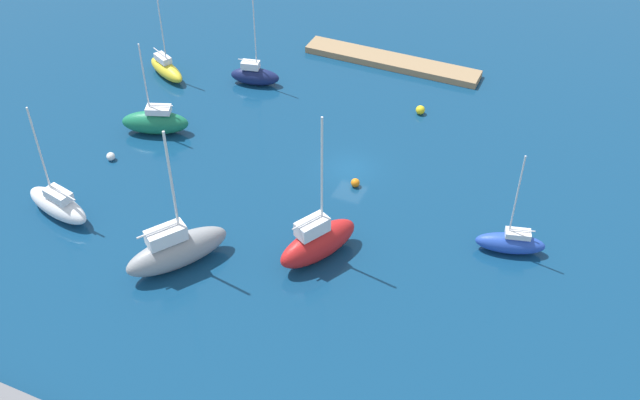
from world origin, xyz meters
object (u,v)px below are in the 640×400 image
Objects in this scene: sailboat_green_off_beacon at (155,122)px; mooring_buoy_white at (111,156)px; sailboat_white_by_breakwater at (58,204)px; sailboat_navy_along_channel at (255,75)px; pier_dock at (392,61)px; mooring_buoy_orange at (355,183)px; sailboat_red_east_end at (318,242)px; sailboat_blue_west_end at (511,242)px; sailboat_yellow_lone_south at (166,69)px; mooring_buoy_yellow at (420,110)px; sailboat_gray_far_north at (176,249)px.

sailboat_green_off_beacon is 12.09× the size of mooring_buoy_white.
sailboat_white_by_breakwater is at bearing 95.23° from mooring_buoy_white.
sailboat_green_off_beacon is at bearing -123.63° from sailboat_navy_along_channel.
mooring_buoy_orange is at bearing 101.33° from pier_dock.
pier_dock is at bearing 36.81° from sailboat_red_east_end.
sailboat_blue_west_end is at bearing -175.59° from mooring_buoy_white.
mooring_buoy_white is at bearing -49.99° from sailboat_yellow_lone_south.
mooring_buoy_orange and mooring_buoy_white have the same top height.
sailboat_navy_along_channel is at bearing 66.00° from sailboat_red_east_end.
sailboat_white_by_breakwater is (4.82, 23.83, 0.11)m from sailboat_navy_along_channel.
sailboat_navy_along_channel is at bearing -36.15° from mooring_buoy_orange.
mooring_buoy_yellow is 28.36m from mooring_buoy_white.
sailboat_navy_along_channel is 11.11× the size of mooring_buoy_yellow.
sailboat_green_off_beacon is 0.90× the size of sailboat_white_by_breakwater.
sailboat_navy_along_channel is 12.91× the size of mooring_buoy_orange.
mooring_buoy_yellow is (-20.84, -12.59, -0.76)m from sailboat_green_off_beacon.
sailboat_red_east_end is 21.46m from mooring_buoy_yellow.
pier_dock is at bearing 26.55° from sailboat_gray_far_north.
sailboat_red_east_end is at bearing -27.68° from sailboat_gray_far_north.
sailboat_red_east_end is at bearing -157.06° from sailboat_white_by_breakwater.
sailboat_green_off_beacon reaches higher than pier_dock.
sailboat_green_off_beacon is 12.09× the size of mooring_buoy_orange.
sailboat_yellow_lone_south reaches higher than sailboat_green_off_beacon.
sailboat_navy_along_channel is 16.72m from mooring_buoy_yellow.
mooring_buoy_orange is at bearing 2.39° from sailboat_gray_far_north.
sailboat_white_by_breakwater is at bearing 128.61° from sailboat_red_east_end.
sailboat_green_off_beacon is at bearing -80.64° from sailboat_white_by_breakwater.
mooring_buoy_yellow reaches higher than mooring_buoy_orange.
mooring_buoy_orange is (-8.42, -13.74, -1.14)m from sailboat_gray_far_north.
mooring_buoy_orange is 1.00× the size of mooring_buoy_white.
sailboat_green_off_beacon reaches higher than mooring_buoy_orange.
pier_dock is 1.93× the size of sailboat_navy_along_channel.
sailboat_white_by_breakwater is 11.57× the size of mooring_buoy_yellow.
sailboat_white_by_breakwater is at bearing -52.78° from sailboat_yellow_lone_south.
sailboat_red_east_end is 8.97m from mooring_buoy_orange.
mooring_buoy_yellow is (-9.96, -26.28, -1.08)m from sailboat_gray_far_north.
sailboat_green_off_beacon is 12.75m from sailboat_white_by_breakwater.
sailboat_navy_along_channel reaches higher than sailboat_green_off_beacon.
sailboat_navy_along_channel reaches higher than sailboat_yellow_lone_south.
pier_dock is 24.89× the size of mooring_buoy_white.
sailboat_red_east_end is (-8.99, -4.86, 0.03)m from sailboat_gray_far_north.
sailboat_gray_far_north is 14.96m from mooring_buoy_white.
mooring_buoy_yellow is (-21.46, -25.33, -0.68)m from sailboat_white_by_breakwater.
sailboat_blue_west_end is (-21.82, -11.21, -0.63)m from sailboat_gray_far_north.
pier_dock is 28.64m from sailboat_blue_west_end.
mooring_buoy_white is (1.31, 5.10, -0.82)m from sailboat_green_off_beacon.
sailboat_white_by_breakwater reaches higher than mooring_buoy_white.
sailboat_white_by_breakwater is (20.49, 3.91, -0.43)m from sailboat_red_east_end.
sailboat_blue_west_end is at bearing -38.34° from sailboat_navy_along_channel.
sailboat_gray_far_north is (-15.46, 22.47, 0.60)m from sailboat_yellow_lone_south.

